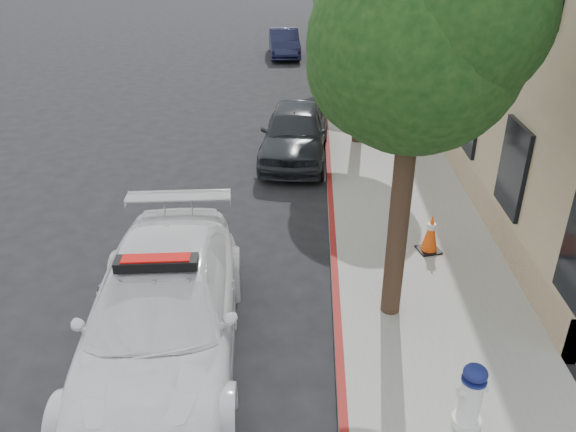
{
  "coord_description": "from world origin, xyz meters",
  "views": [
    {
      "loc": [
        1.59,
        -9.34,
        5.56
      ],
      "look_at": [
        1.21,
        -0.46,
        1.0
      ],
      "focal_mm": 35.0,
      "sensor_mm": 36.0,
      "label": 1
    }
  ],
  "objects_px": {
    "parked_car_mid": "(295,132)",
    "parked_car_far": "(284,43)",
    "traffic_cone": "(431,233)",
    "fire_hydrant": "(471,397)",
    "police_car": "(163,313)"
  },
  "relations": [
    {
      "from": "fire_hydrant",
      "to": "traffic_cone",
      "type": "xyz_separation_m",
      "value": [
        0.3,
        4.18,
        -0.07
      ]
    },
    {
      "from": "police_car",
      "to": "traffic_cone",
      "type": "bearing_deg",
      "value": 28.49
    },
    {
      "from": "police_car",
      "to": "traffic_cone",
      "type": "distance_m",
      "value": 5.2
    },
    {
      "from": "parked_car_far",
      "to": "traffic_cone",
      "type": "xyz_separation_m",
      "value": [
        3.65,
        -18.72,
        -0.12
      ]
    },
    {
      "from": "parked_car_mid",
      "to": "fire_hydrant",
      "type": "distance_m",
      "value": 9.61
    },
    {
      "from": "police_car",
      "to": "traffic_cone",
      "type": "relative_size",
      "value": 7.2
    },
    {
      "from": "fire_hydrant",
      "to": "parked_car_mid",
      "type": "bearing_deg",
      "value": 86.52
    },
    {
      "from": "parked_car_mid",
      "to": "parked_car_far",
      "type": "bearing_deg",
      "value": 96.47
    },
    {
      "from": "parked_car_mid",
      "to": "fire_hydrant",
      "type": "bearing_deg",
      "value": -73.18
    },
    {
      "from": "parked_car_mid",
      "to": "parked_car_far",
      "type": "height_order",
      "value": "parked_car_mid"
    },
    {
      "from": "parked_car_mid",
      "to": "fire_hydrant",
      "type": "xyz_separation_m",
      "value": [
        2.39,
        -9.31,
        -0.12
      ]
    },
    {
      "from": "traffic_cone",
      "to": "parked_car_far",
      "type": "bearing_deg",
      "value": 101.03
    },
    {
      "from": "parked_car_mid",
      "to": "police_car",
      "type": "bearing_deg",
      "value": -98.79
    },
    {
      "from": "parked_car_far",
      "to": "parked_car_mid",
      "type": "bearing_deg",
      "value": -92.22
    },
    {
      "from": "parked_car_mid",
      "to": "parked_car_far",
      "type": "relative_size",
      "value": 1.09
    }
  ]
}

